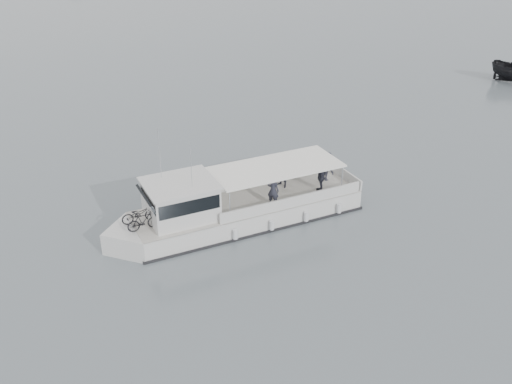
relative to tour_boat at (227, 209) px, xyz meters
name	(u,v)px	position (x,y,z in m)	size (l,w,h in m)	color
ground	(249,245)	(0.14, -2.35, -0.98)	(1400.00, 1400.00, 0.00)	#525C61
tour_boat	(227,209)	(0.00, 0.00, 0.00)	(14.25, 4.01, 5.95)	silver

